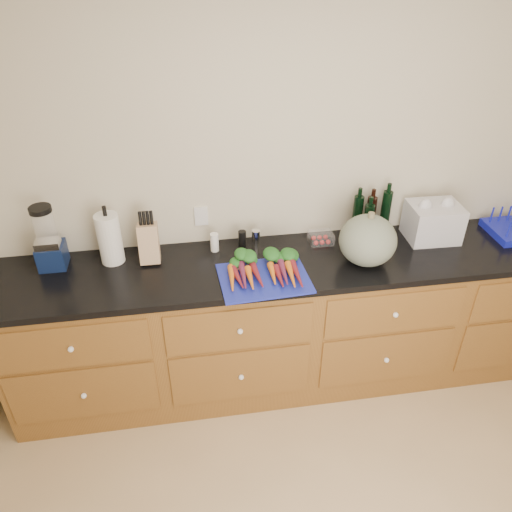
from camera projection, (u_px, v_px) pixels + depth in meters
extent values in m
cube|color=beige|center=(298.00, 180.00, 3.01)|extent=(4.10, 0.05, 2.60)
cube|color=brown|center=(304.00, 322.00, 3.21)|extent=(3.60, 0.60, 0.90)
cube|color=brown|center=(71.00, 347.00, 2.64)|extent=(0.82, 0.01, 0.28)
sphere|color=white|center=(71.00, 349.00, 2.62)|extent=(0.03, 0.03, 0.03)
cube|color=brown|center=(84.00, 394.00, 2.84)|extent=(0.82, 0.01, 0.38)
sphere|color=white|center=(84.00, 396.00, 2.82)|extent=(0.03, 0.03, 0.03)
cube|color=brown|center=(240.00, 329.00, 2.75)|extent=(0.82, 0.01, 0.28)
sphere|color=white|center=(240.00, 331.00, 2.74)|extent=(0.03, 0.03, 0.03)
cube|color=brown|center=(241.00, 375.00, 2.95)|extent=(0.82, 0.01, 0.38)
sphere|color=white|center=(241.00, 377.00, 2.94)|extent=(0.03, 0.03, 0.03)
cube|color=brown|center=(395.00, 313.00, 2.87)|extent=(0.82, 0.01, 0.28)
sphere|color=white|center=(396.00, 315.00, 2.86)|extent=(0.03, 0.03, 0.03)
cube|color=brown|center=(386.00, 358.00, 3.07)|extent=(0.82, 0.01, 0.38)
sphere|color=white|center=(387.00, 360.00, 3.06)|extent=(0.03, 0.03, 0.03)
cube|color=black|center=(308.00, 262.00, 2.95)|extent=(3.64, 0.62, 0.04)
cube|color=#1925A1|center=(264.00, 278.00, 2.77)|extent=(0.51, 0.40, 0.01)
cone|color=orange|center=(232.00, 279.00, 2.72)|extent=(0.04, 0.20, 0.04)
cone|color=maroon|center=(238.00, 279.00, 2.72)|extent=(0.04, 0.20, 0.04)
cone|color=maroon|center=(244.00, 278.00, 2.72)|extent=(0.04, 0.20, 0.04)
cone|color=orange|center=(250.00, 278.00, 2.73)|extent=(0.04, 0.20, 0.04)
cone|color=maroon|center=(256.00, 277.00, 2.73)|extent=(0.04, 0.20, 0.04)
ellipsoid|color=#1D561C|center=(241.00, 261.00, 2.85)|extent=(0.20, 0.12, 0.06)
cone|color=orange|center=(273.00, 276.00, 2.74)|extent=(0.04, 0.20, 0.04)
cone|color=maroon|center=(279.00, 275.00, 2.75)|extent=(0.04, 0.20, 0.04)
cone|color=maroon|center=(285.00, 275.00, 2.75)|extent=(0.04, 0.20, 0.04)
cone|color=orange|center=(290.00, 274.00, 2.76)|extent=(0.04, 0.20, 0.04)
cone|color=maroon|center=(296.00, 273.00, 2.76)|extent=(0.04, 0.20, 0.04)
ellipsoid|color=#1D561C|center=(279.00, 258.00, 2.87)|extent=(0.20, 0.12, 0.06)
ellipsoid|color=#5B6756|center=(368.00, 240.00, 2.84)|extent=(0.33, 0.33, 0.30)
cube|color=#0E1C43|center=(52.00, 255.00, 2.85)|extent=(0.15, 0.15, 0.14)
cube|color=silver|center=(48.00, 244.00, 2.77)|extent=(0.13, 0.09, 0.04)
cylinder|color=white|center=(45.00, 227.00, 2.74)|extent=(0.12, 0.12, 0.19)
cylinder|color=black|center=(40.00, 209.00, 2.68)|extent=(0.12, 0.12, 0.03)
cylinder|color=white|center=(110.00, 239.00, 2.85)|extent=(0.13, 0.13, 0.30)
cube|color=tan|center=(149.00, 243.00, 2.88)|extent=(0.11, 0.11, 0.23)
cylinder|color=white|center=(215.00, 242.00, 2.99)|extent=(0.05, 0.05, 0.12)
cylinder|color=black|center=(242.00, 240.00, 3.01)|extent=(0.05, 0.05, 0.12)
cylinder|color=silver|center=(256.00, 239.00, 3.02)|extent=(0.05, 0.05, 0.12)
cube|color=white|center=(321.00, 238.00, 3.08)|extent=(0.14, 0.11, 0.07)
cylinder|color=black|center=(357.00, 216.00, 3.10)|extent=(0.06, 0.06, 0.27)
cylinder|color=black|center=(370.00, 216.00, 3.12)|extent=(0.06, 0.06, 0.26)
cylinder|color=black|center=(385.00, 213.00, 3.12)|extent=(0.06, 0.06, 0.29)
cylinder|color=black|center=(368.00, 223.00, 3.07)|extent=(0.06, 0.06, 0.24)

